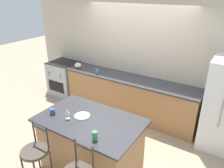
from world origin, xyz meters
name	(u,v)px	position (x,y,z in m)	size (l,w,h in m)	color
ground_plane	(120,120)	(0.00, 0.00, 0.00)	(18.00, 18.00, 0.00)	tan
wall_back	(137,56)	(0.00, 0.71, 1.35)	(6.00, 0.07, 2.70)	beige
back_counter	(129,96)	(0.00, 0.38, 0.47)	(3.23, 0.69, 0.93)	#A87547
sink_faucet	(134,69)	(0.00, 0.59, 1.07)	(0.02, 0.13, 0.22)	#ADAFB5
kitchen_island	(91,144)	(0.32, -1.50, 0.48)	(1.62, 1.01, 0.95)	#A87547
oven_range	(65,78)	(-2.02, 0.35, 0.47)	(0.75, 0.70, 0.95)	#ADAFB5
bar_stool_near	(36,158)	(-0.06, -2.26, 0.60)	(0.38, 0.38, 1.10)	#332D28
dinner_plate	(82,116)	(0.16, -1.48, 0.96)	(0.25, 0.25, 0.02)	beige
wine_glass	(67,111)	(0.02, -1.66, 1.08)	(0.07, 0.07, 0.19)	white
coffee_mug	(52,111)	(-0.28, -1.68, 1.00)	(0.11, 0.08, 0.09)	#335689
tumbler_cup	(95,136)	(0.68, -1.84, 1.01)	(0.07, 0.07, 0.13)	#3D934C
pumpkin_decoration	(78,65)	(-1.42, 0.26, 1.00)	(0.18, 0.18, 0.16)	beige
soap_bottle	(97,71)	(-0.75, 0.16, 1.00)	(0.06, 0.06, 0.17)	teal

